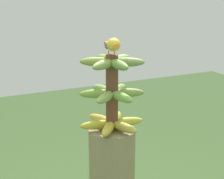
{
  "coord_description": "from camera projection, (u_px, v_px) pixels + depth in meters",
  "views": [
    {
      "loc": [
        -1.5,
        0.72,
        1.63
      ],
      "look_at": [
        0.0,
        0.0,
        1.15
      ],
      "focal_mm": 61.6,
      "sensor_mm": 36.0,
      "label": 1
    }
  ],
  "objects": [
    {
      "name": "perched_bird",
      "position": [
        112.0,
        45.0,
        1.66
      ],
      "size": [
        0.19,
        0.07,
        0.08
      ],
      "color": "#C68933",
      "rests_on": "banana_bunch"
    },
    {
      "name": "banana_bunch",
      "position": [
        112.0,
        93.0,
        1.74
      ],
      "size": [
        0.3,
        0.3,
        0.35
      ],
      "color": "brown",
      "rests_on": "banana_tree"
    }
  ]
}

